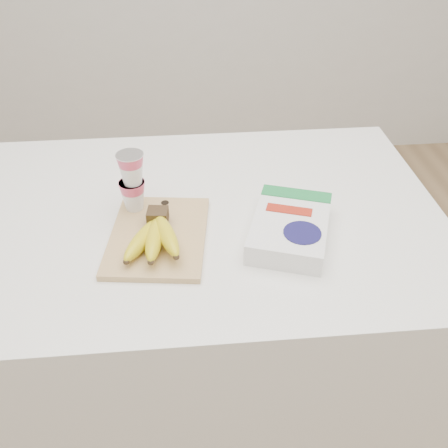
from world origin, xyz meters
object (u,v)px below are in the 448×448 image
(bananas, at_px, (155,236))
(cereal_box, at_px, (290,227))
(cutting_board, at_px, (158,236))
(yogurt_stack, at_px, (132,180))
(table, at_px, (197,337))

(bananas, bearing_deg, cereal_box, 3.38)
(cutting_board, bearing_deg, yogurt_stack, 125.21)
(bananas, bearing_deg, yogurt_stack, 109.64)
(table, bearing_deg, bananas, -121.46)
(table, xyz_separation_m, cereal_box, (0.23, -0.12, 0.50))
(table, distance_m, cereal_box, 0.57)
(table, relative_size, yogurt_stack, 8.30)
(cutting_board, height_order, yogurt_stack, yogurt_stack)
(bananas, height_order, yogurt_stack, yogurt_stack)
(bananas, xyz_separation_m, cereal_box, (0.31, 0.02, -0.01))
(table, xyz_separation_m, bananas, (-0.08, -0.14, 0.52))
(table, distance_m, bananas, 0.54)
(cutting_board, relative_size, bananas, 1.53)
(yogurt_stack, relative_size, cereal_box, 0.53)
(cutting_board, height_order, cereal_box, cereal_box)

